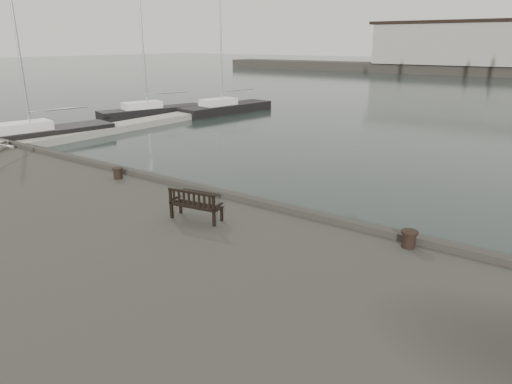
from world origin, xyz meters
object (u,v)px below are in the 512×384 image
at_px(bollard_right, 409,239).
at_px(bollard_left, 118,173).
at_px(bench, 196,210).
at_px(yacht_d, 226,110).
at_px(yacht_b, 153,114).
at_px(yacht_a, 40,138).

bearing_deg(bollard_right, bollard_left, -178.35).
xyz_separation_m(bollard_left, bollard_right, (10.79, 0.31, 0.01)).
bearing_deg(bench, bollard_right, 7.50).
bearing_deg(yacht_d, bollard_right, -34.04).
bearing_deg(bench, yacht_b, 130.75).
bearing_deg(bollard_left, bench, -14.86).
bearing_deg(bollard_left, yacht_a, 159.42).
relative_size(bollard_right, yacht_d, 0.04).
distance_m(bollard_left, yacht_d, 27.53).
distance_m(bench, yacht_a, 22.57).
distance_m(bollard_right, yacht_b, 33.75).
xyz_separation_m(bollard_right, yacht_d, (-24.82, 23.33, -1.55)).
relative_size(bench, yacht_d, 0.13).
relative_size(bollard_left, yacht_a, 0.03).
distance_m(bollard_right, yacht_d, 34.10).
bearing_deg(yacht_d, yacht_a, -87.32).
bearing_deg(bollard_left, yacht_b, 135.05).
bearing_deg(bollard_left, bollard_right, 1.65).
distance_m(bench, bollard_right, 5.82).
bearing_deg(yacht_b, bollard_left, -27.30).
xyz_separation_m(bench, bollard_left, (-5.22, 1.39, -0.07)).
relative_size(bench, yacht_a, 0.12).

